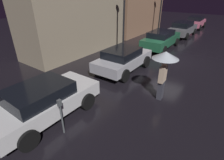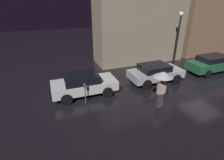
{
  "view_description": "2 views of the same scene",
  "coord_description": "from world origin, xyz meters",
  "px_view_note": "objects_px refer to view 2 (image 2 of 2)",
  "views": [
    {
      "loc": [
        -11.75,
        -3.67,
        4.27
      ],
      "look_at": [
        -6.63,
        0.07,
        1.01
      ],
      "focal_mm": 28.0,
      "sensor_mm": 36.0,
      "label": 1
    },
    {
      "loc": [
        -10.76,
        -8.51,
        5.62
      ],
      "look_at": [
        -7.49,
        0.19,
        1.3
      ],
      "focal_mm": 28.0,
      "sensor_mm": 36.0,
      "label": 2
    }
  ],
  "objects_px": {
    "parked_car_white": "(84,84)",
    "pedestrian_with_umbrella": "(163,80)",
    "parked_car_green": "(213,63)",
    "street_lamp_near": "(179,32)",
    "parked_car_silver": "(155,72)",
    "parking_meter": "(85,92)"
  },
  "relations": [
    {
      "from": "parked_car_silver",
      "to": "parking_meter",
      "type": "bearing_deg",
      "value": -168.32
    },
    {
      "from": "parked_car_silver",
      "to": "parked_car_green",
      "type": "distance_m",
      "value": 5.64
    },
    {
      "from": "parked_car_silver",
      "to": "street_lamp_near",
      "type": "bearing_deg",
      "value": 31.87
    },
    {
      "from": "street_lamp_near",
      "to": "parked_car_green",
      "type": "bearing_deg",
      "value": -47.11
    },
    {
      "from": "pedestrian_with_umbrella",
      "to": "parking_meter",
      "type": "relative_size",
      "value": 1.65
    },
    {
      "from": "parked_car_white",
      "to": "parking_meter",
      "type": "distance_m",
      "value": 1.2
    },
    {
      "from": "pedestrian_with_umbrella",
      "to": "street_lamp_near",
      "type": "relative_size",
      "value": 0.46
    },
    {
      "from": "parked_car_green",
      "to": "pedestrian_with_umbrella",
      "type": "bearing_deg",
      "value": -158.71
    },
    {
      "from": "parking_meter",
      "to": "street_lamp_near",
      "type": "height_order",
      "value": "street_lamp_near"
    },
    {
      "from": "parked_car_white",
      "to": "street_lamp_near",
      "type": "relative_size",
      "value": 0.86
    },
    {
      "from": "pedestrian_with_umbrella",
      "to": "street_lamp_near",
      "type": "distance_m",
      "value": 7.47
    },
    {
      "from": "parked_car_white",
      "to": "street_lamp_near",
      "type": "distance_m",
      "value": 9.45
    },
    {
      "from": "parked_car_green",
      "to": "street_lamp_near",
      "type": "xyz_separation_m",
      "value": [
        -2.13,
        2.29,
        2.35
      ]
    },
    {
      "from": "parked_car_white",
      "to": "parked_car_silver",
      "type": "distance_m",
      "value": 5.33
    },
    {
      "from": "pedestrian_with_umbrella",
      "to": "parking_meter",
      "type": "distance_m",
      "value": 4.37
    },
    {
      "from": "pedestrian_with_umbrella",
      "to": "parked_car_green",
      "type": "bearing_deg",
      "value": -160.61
    },
    {
      "from": "parked_car_silver",
      "to": "parking_meter",
      "type": "xyz_separation_m",
      "value": [
        -5.5,
        -1.23,
        0.08
      ]
    },
    {
      "from": "parked_car_white",
      "to": "pedestrian_with_umbrella",
      "type": "xyz_separation_m",
      "value": [
        3.72,
        -2.95,
        0.96
      ]
    },
    {
      "from": "parked_car_white",
      "to": "parked_car_green",
      "type": "bearing_deg",
      "value": -0.05
    },
    {
      "from": "parked_car_silver",
      "to": "street_lamp_near",
      "type": "xyz_separation_m",
      "value": [
        3.51,
        2.26,
        2.38
      ]
    },
    {
      "from": "parking_meter",
      "to": "parked_car_green",
      "type": "bearing_deg",
      "value": 6.12
    },
    {
      "from": "parked_car_white",
      "to": "parked_car_green",
      "type": "xyz_separation_m",
      "value": [
        10.98,
        0.01,
        0.03
      ]
    }
  ]
}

